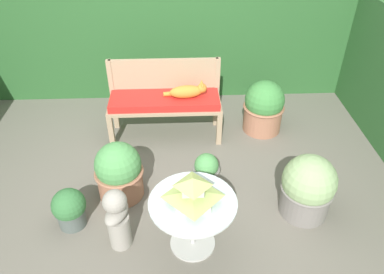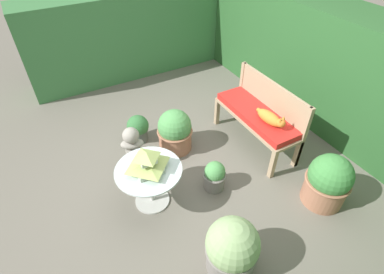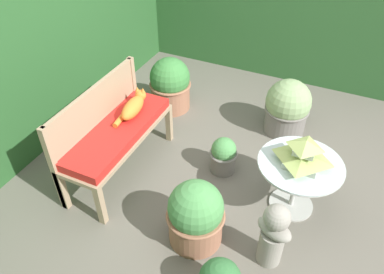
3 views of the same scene
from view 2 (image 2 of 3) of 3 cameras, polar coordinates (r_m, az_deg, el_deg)
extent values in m
plane|color=#666056|center=(4.02, 0.42, -5.26)|extent=(30.00, 30.00, 0.00)
cube|color=#285628|center=(4.89, 25.43, 11.73)|extent=(6.40, 0.84, 1.65)
cube|color=#38703D|center=(5.90, -12.67, 18.42)|extent=(0.70, 3.50, 1.49)
cube|color=tan|center=(4.58, 4.79, 4.74)|extent=(0.06, 0.06, 0.42)
cube|color=tan|center=(3.85, 15.11, -5.11)|extent=(0.06, 0.06, 0.42)
cube|color=tan|center=(4.79, 8.95, 6.11)|extent=(0.06, 0.06, 0.42)
cube|color=tan|center=(4.09, 19.41, -2.98)|extent=(0.06, 0.06, 0.42)
cube|color=tan|center=(4.15, 12.12, 3.56)|extent=(1.33, 0.47, 0.04)
cube|color=red|center=(4.12, 12.24, 4.26)|extent=(1.28, 0.43, 0.09)
cube|color=tan|center=(4.66, 9.35, 8.70)|extent=(0.06, 0.06, 0.92)
cube|color=tan|center=(3.94, 20.33, -0.29)|extent=(0.06, 0.06, 0.92)
cube|color=tan|center=(4.12, 15.02, 7.61)|extent=(1.28, 0.04, 0.39)
ellipsoid|color=orange|center=(3.89, 14.51, 3.59)|extent=(0.40, 0.19, 0.15)
sphere|color=orange|center=(3.78, 16.58, 2.55)|extent=(0.11, 0.11, 0.11)
cone|color=orange|center=(3.77, 17.08, 3.52)|extent=(0.04, 0.04, 0.05)
cone|color=orange|center=(3.72, 16.46, 3.20)|extent=(0.04, 0.04, 0.05)
cylinder|color=orange|center=(4.04, 13.45, 4.44)|extent=(0.22, 0.07, 0.05)
cylinder|color=#B7B7B2|center=(3.65, -7.53, -11.79)|extent=(0.40, 0.40, 0.02)
cylinder|color=#B7B7B2|center=(3.46, -7.89, -9.24)|extent=(0.04, 0.04, 0.52)
cylinder|color=silver|center=(3.26, -8.31, -6.21)|extent=(0.73, 0.73, 0.01)
torus|color=#B7B7B2|center=(3.27, -8.29, -6.35)|extent=(0.73, 0.73, 0.02)
cube|color=#B2BCA8|center=(3.23, -8.37, -5.76)|extent=(0.28, 0.28, 0.06)
pyramid|color=#A8BC66|center=(3.19, -8.48, -4.97)|extent=(0.38, 0.38, 0.06)
cube|color=#B2BCA8|center=(3.15, -8.59, -4.20)|extent=(0.17, 0.17, 0.06)
pyramid|color=#A8BC66|center=(3.10, -8.70, -3.37)|extent=(0.23, 0.23, 0.07)
cylinder|color=gray|center=(3.96, -10.91, -3.68)|extent=(0.20, 0.20, 0.33)
ellipsoid|color=gray|center=(3.81, -11.32, -1.28)|extent=(0.26, 0.33, 0.11)
sphere|color=gray|center=(3.72, -11.59, 0.29)|extent=(0.21, 0.21, 0.21)
cylinder|color=#4C5651|center=(4.40, -10.06, 0.57)|extent=(0.25, 0.25, 0.20)
torus|color=#4C5651|center=(4.34, -10.19, 1.43)|extent=(0.29, 0.29, 0.03)
sphere|color=#336B38|center=(4.30, -10.29, 2.12)|extent=(0.31, 0.31, 0.31)
cylinder|color=#9E664C|center=(4.16, -3.21, -0.41)|extent=(0.45, 0.45, 0.31)
torus|color=#9E664C|center=(4.07, -3.28, 1.10)|extent=(0.49, 0.49, 0.03)
sphere|color=#4C8E4C|center=(4.01, -3.33, 2.12)|extent=(0.46, 0.46, 0.46)
cylinder|color=slate|center=(3.10, 7.35, -21.72)|extent=(0.46, 0.46, 0.31)
torus|color=slate|center=(2.98, 7.59, -20.46)|extent=(0.50, 0.50, 0.03)
sphere|color=#89A870|center=(2.89, 7.77, -19.49)|extent=(0.50, 0.50, 0.50)
cylinder|color=slate|center=(3.69, 4.27, -8.23)|extent=(0.25, 0.25, 0.23)
torus|color=slate|center=(3.61, 4.35, -7.17)|extent=(0.28, 0.28, 0.03)
sphere|color=#4C8E4C|center=(3.57, 4.39, -6.57)|extent=(0.25, 0.25, 0.25)
cylinder|color=#9E664C|center=(3.83, 23.86, -9.20)|extent=(0.47, 0.47, 0.34)
torus|color=#9E664C|center=(3.71, 24.50, -7.60)|extent=(0.51, 0.51, 0.03)
sphere|color=#3D7F3D|center=(3.65, 24.92, -6.58)|extent=(0.48, 0.48, 0.48)
camera|label=1|loc=(2.69, -66.55, 15.57)|focal=35.00mm
camera|label=3|loc=(4.66, -27.86, 34.95)|focal=35.00mm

